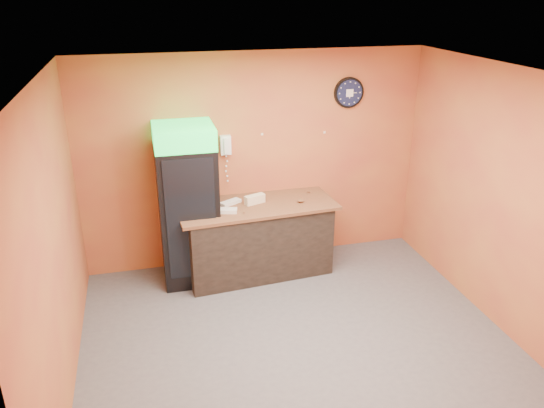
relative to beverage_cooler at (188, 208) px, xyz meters
name	(u,v)px	position (x,y,z in m)	size (l,w,h in m)	color
floor	(297,341)	(0.93, -1.60, -0.99)	(4.50, 4.50, 0.00)	#47474C
back_wall	(255,161)	(0.93, 0.40, 0.41)	(4.50, 0.02, 2.80)	#B97234
left_wall	(53,248)	(-1.32, -1.60, 0.41)	(0.02, 4.00, 2.80)	#B97234
right_wall	(501,200)	(3.18, -1.60, 0.41)	(0.02, 4.00, 2.80)	#B97234
ceiling	(303,75)	(0.93, -1.60, 1.81)	(4.50, 4.00, 0.02)	white
beverage_cooler	(188,208)	(0.00, 0.00, 0.00)	(0.71, 0.72, 2.02)	black
prep_counter	(256,239)	(0.85, -0.01, -0.53)	(1.84, 0.82, 0.92)	black
wall_clock	(349,93)	(2.19, 0.37, 1.25)	(0.40, 0.06, 0.40)	black
wall_phone	(226,145)	(0.54, 0.34, 0.67)	(0.13, 0.11, 0.25)	white
butcher_paper	(256,205)	(0.85, -0.01, -0.05)	(2.00, 0.87, 0.04)	brown
sub_roll_stack	(255,199)	(0.84, 0.01, 0.03)	(0.28, 0.18, 0.11)	beige
wrapped_sandwich_left	(208,210)	(0.22, -0.09, -0.01)	(0.25, 0.10, 0.04)	silver
wrapped_sandwich_mid	(224,211)	(0.42, -0.17, -0.01)	(0.31, 0.12, 0.04)	silver
wrapped_sandwich_right	(231,202)	(0.54, 0.07, -0.01)	(0.28, 0.11, 0.04)	silver
kitchen_tool	(258,200)	(0.89, 0.03, 0.00)	(0.06, 0.06, 0.06)	silver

